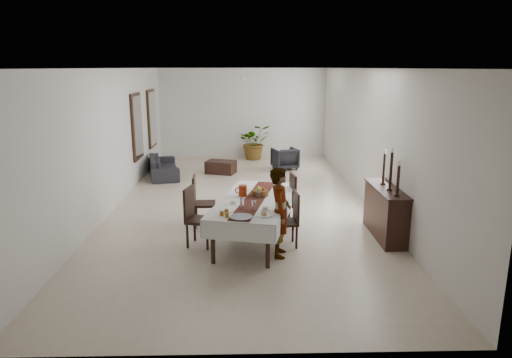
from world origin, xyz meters
The scene contains 88 objects.
floor centered at (0.00, 0.00, 0.00)m, with size 6.00×12.00×0.00m, color beige.
ceiling centered at (0.00, 0.00, 3.20)m, with size 6.00×12.00×0.02m, color white.
wall_back centered at (0.00, 6.00, 1.60)m, with size 6.00×0.02×3.20m, color silver.
wall_front centered at (0.00, -6.00, 1.60)m, with size 6.00×0.02×3.20m, color silver.
wall_left centered at (-3.00, 0.00, 1.60)m, with size 0.02×12.00×3.20m, color silver.
wall_right centered at (3.00, 0.00, 1.60)m, with size 0.02×12.00×3.20m, color silver.
dining_table_top centered at (0.24, -2.39, 0.77)m, with size 1.06×2.55×0.05m, color black.
table_leg_fl centered at (-0.48, -3.47, 0.37)m, with size 0.07×0.07×0.74m, color black.
table_leg_fr centered at (0.43, -3.68, 0.37)m, with size 0.07×0.07×0.74m, color black.
table_leg_bl centered at (0.06, -1.11, 0.37)m, with size 0.07×0.07×0.74m, color black.
table_leg_br centered at (0.97, -1.31, 0.37)m, with size 0.07×0.07×0.74m, color black.
tablecloth_top centered at (0.24, -2.39, 0.80)m, with size 1.25×2.74×0.01m, color silver.
tablecloth_drape_left centered at (-0.36, -2.25, 0.65)m, with size 0.01×2.74×0.32m, color silver.
tablecloth_drape_right centered at (0.85, -2.53, 0.65)m, with size 0.01×2.74×0.32m, color silver.
tablecloth_drape_near centered at (-0.06, -3.72, 0.65)m, with size 1.25×0.01×0.32m, color silver.
tablecloth_drape_far centered at (0.55, -1.06, 0.65)m, with size 1.25×0.01×0.32m, color white.
table_runner centered at (0.24, -2.39, 0.81)m, with size 0.37×2.66×0.00m, color #582219.
red_pitcher centered at (0.02, -2.18, 0.92)m, with size 0.16×0.16×0.21m, color #95250A.
pitcher_handle centered at (-0.07, -2.16, 0.92)m, with size 0.13×0.13×0.02m, color maroon.
wine_glass_near centered at (0.21, -3.09, 0.90)m, with size 0.07×0.07×0.18m, color silver.
wine_glass_mid centered at (0.01, -2.94, 0.90)m, with size 0.07×0.07×0.18m, color white.
wine_glass_far centered at (0.31, -2.35, 0.90)m, with size 0.07×0.07×0.18m, color white.
teacup_right centered at (0.41, -3.09, 0.84)m, with size 0.10×0.10×0.06m, color silver.
saucer_right centered at (0.41, -3.09, 0.82)m, with size 0.16×0.16×0.01m, color white.
teacup_left centered at (-0.15, -2.68, 0.84)m, with size 0.10×0.10×0.06m, color white.
saucer_left centered at (-0.15, -2.68, 0.82)m, with size 0.16×0.16×0.01m, color white.
plate_near_right centered at (0.37, -3.40, 0.82)m, with size 0.26×0.26×0.02m, color silver.
bread_near_right centered at (0.37, -3.40, 0.85)m, with size 0.10×0.10×0.10m, color tan.
plate_near_left centered at (-0.25, -3.10, 0.82)m, with size 0.26×0.26×0.02m, color white.
plate_far_left centered at (0.04, -1.75, 0.82)m, with size 0.26×0.26×0.02m, color silver.
serving_tray centered at (-0.01, -3.48, 0.82)m, with size 0.38×0.38×0.02m, color #46464B.
jam_jar_a centered at (-0.24, -3.46, 0.85)m, with size 0.07×0.07×0.08m, color #966215.
jam_jar_b centered at (-0.33, -3.37, 0.85)m, with size 0.07×0.07×0.08m, color #8E4C14.
jam_jar_c centered at (-0.25, -3.28, 0.85)m, with size 0.07×0.07×0.08m, color brown.
fruit_basket centered at (0.35, -2.14, 0.86)m, with size 0.32×0.32×0.11m, color brown.
fruit_red centered at (0.39, -2.13, 0.94)m, with size 0.10×0.10×0.10m, color #A32310.
fruit_green centered at (0.32, -2.10, 0.94)m, with size 0.09×0.09×0.09m, color #567021.
fruit_yellow centered at (0.34, -2.20, 0.94)m, with size 0.09×0.09×0.09m, color yellow.
chair_right_near_seat centered at (0.80, -2.71, 0.45)m, with size 0.43×0.43×0.05m, color black.
chair_right_near_leg_fl centered at (0.99, -2.87, 0.21)m, with size 0.04×0.04×0.43m, color black.
chair_right_near_leg_fr centered at (0.96, -2.52, 0.21)m, with size 0.04×0.04×0.43m, color black.
chair_right_near_leg_bl centered at (0.64, -2.90, 0.21)m, with size 0.04×0.04×0.43m, color black.
chair_right_near_leg_br centered at (0.61, -2.55, 0.21)m, with size 0.04×0.04×0.43m, color black.
chair_right_near_back centered at (1.00, -2.69, 0.74)m, with size 0.43×0.04×0.55m, color black.
chair_right_far_seat centered at (0.83, -1.68, 0.49)m, with size 0.47×0.47×0.05m, color black.
chair_right_far_leg_fl centered at (1.05, -1.85, 0.23)m, with size 0.05×0.05×0.47m, color black.
chair_right_far_leg_fr centered at (0.99, -1.46, 0.23)m, with size 0.05×0.05×0.47m, color black.
chair_right_far_leg_bl centered at (0.67, -1.90, 0.23)m, with size 0.05×0.05×0.47m, color black.
chair_right_far_leg_br centered at (0.61, -1.52, 0.23)m, with size 0.05×0.05×0.47m, color black.
chair_right_far_back centered at (1.04, -1.65, 0.81)m, with size 0.47×0.04×0.60m, color black.
chair_left_near_seat centered at (-0.76, -2.66, 0.49)m, with size 0.47×0.47×0.05m, color black.
chair_left_near_leg_fl centered at (-0.90, -2.42, 0.23)m, with size 0.05×0.05×0.46m, color black.
chair_left_near_leg_fr centered at (-0.99, -2.79, 0.23)m, with size 0.05×0.05×0.46m, color black.
chair_left_near_leg_bl centered at (-0.53, -2.52, 0.23)m, with size 0.05×0.05×0.46m, color black.
chair_left_near_leg_br centered at (-0.62, -2.89, 0.23)m, with size 0.05×0.05×0.46m, color black.
chair_left_near_back centered at (-0.97, -2.60, 0.81)m, with size 0.47×0.04×0.59m, color black.
chair_left_far_seat centered at (-0.78, -1.55, 0.47)m, with size 0.45×0.45×0.05m, color black.
chair_left_far_leg_fl centered at (-0.97, -1.38, 0.22)m, with size 0.04×0.04×0.44m, color black.
chair_left_far_leg_fr centered at (-0.96, -1.74, 0.22)m, with size 0.04×0.04×0.44m, color black.
chair_left_far_leg_bl centered at (-0.61, -1.36, 0.22)m, with size 0.04×0.04×0.44m, color black.
chair_left_far_leg_br centered at (-0.59, -1.73, 0.22)m, with size 0.04×0.04×0.44m, color black.
chair_left_far_back centered at (-0.99, -1.56, 0.77)m, with size 0.45×0.04×0.57m, color black.
woman centered at (0.66, -3.16, 0.79)m, with size 0.58×0.38×1.58m, color #999EA2.
sideboard_body centered at (2.78, -2.28, 0.47)m, with size 0.42×1.58×0.95m, color black.
sideboard_top centered at (2.78, -2.28, 0.96)m, with size 0.46×1.64×0.03m, color black.
candlestick_near_base centered at (2.78, -2.86, 1.00)m, with size 0.11×0.11×0.03m, color black.
candlestick_near_shaft centered at (2.78, -2.86, 1.27)m, with size 0.05×0.05×0.53m, color black.
candlestick_near_candle centered at (2.78, -2.86, 1.58)m, with size 0.04×0.04×0.08m, color silver.
candlestick_mid_base centered at (2.78, -2.44, 1.00)m, with size 0.11×0.11×0.03m, color black.
candlestick_mid_shaft centered at (2.78, -2.44, 1.35)m, with size 0.05×0.05×0.68m, color black.
candlestick_mid_candle centered at (2.78, -2.44, 1.74)m, with size 0.04×0.04×0.08m, color silver.
candlestick_far_base centered at (2.78, -2.01, 1.00)m, with size 0.11×0.11×0.03m, color black.
candlestick_far_shaft centered at (2.78, -2.01, 1.30)m, with size 0.05×0.05×0.58m, color black.
candlestick_far_candle centered at (2.78, -2.01, 1.63)m, with size 0.04×0.04×0.08m, color white.
sofa centered at (-2.40, 2.97, 0.30)m, with size 2.04×0.80×0.59m, color #2B292E.
armchair centered at (1.36, 3.85, 0.34)m, with size 0.74×0.76×0.69m, color #242227.
coffee_table centered at (-0.69, 3.29, 0.19)m, with size 0.87×0.58×0.39m, color black.
potted_plant centered at (0.41, 5.53, 0.62)m, with size 1.12×0.97×1.25m, color #365D25.
mirror_frame_near centered at (-2.96, 2.20, 1.60)m, with size 0.06×1.05×1.85m, color black.
mirror_glass_near centered at (-2.92, 2.20, 1.60)m, with size 0.01×0.90×1.70m, color silver.
mirror_frame_far centered at (-2.96, 4.30, 1.60)m, with size 0.06×1.05×1.85m, color black.
mirror_glass_far centered at (-2.92, 4.30, 1.60)m, with size 0.01×0.90×1.70m, color white.
fan_rod centered at (0.00, 3.00, 3.10)m, with size 0.04×0.04×0.20m, color white.
fan_hub centered at (0.00, 3.00, 2.90)m, with size 0.16×0.16×0.08m, color white.
fan_blade_n centered at (0.00, 3.35, 2.90)m, with size 0.10×0.55×0.01m, color white.
fan_blade_s centered at (0.00, 2.65, 2.90)m, with size 0.10×0.55×0.01m, color silver.
fan_blade_e centered at (0.35, 3.00, 2.90)m, with size 0.55×0.10×0.01m, color white.
fan_blade_w centered at (-0.35, 3.00, 2.90)m, with size 0.55×0.10×0.01m, color silver.
Camera 1 is at (0.06, -10.63, 3.22)m, focal length 32.00 mm.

